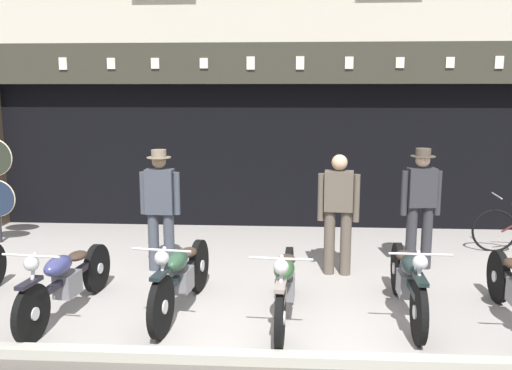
{
  "coord_description": "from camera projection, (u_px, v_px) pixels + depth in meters",
  "views": [
    {
      "loc": [
        0.25,
        -4.7,
        2.5
      ],
      "look_at": [
        -0.21,
        2.78,
        1.21
      ],
      "focal_mm": 38.89,
      "sensor_mm": 36.0,
      "label": 1
    }
  ],
  "objects": [
    {
      "name": "shop_facade",
      "position": [
        278.0,
        126.0,
        11.64
      ],
      "size": [
        11.33,
        4.42,
        6.54
      ],
      "color": "black",
      "rests_on": "ground"
    },
    {
      "name": "motorcycle_left",
      "position": [
        66.0,
        280.0,
        6.17
      ],
      "size": [
        0.62,
        2.04,
        0.9
      ],
      "rotation": [
        0.0,
        0.0,
        3.03
      ],
      "color": "black",
      "rests_on": "ground"
    },
    {
      "name": "motorcycle_center_left",
      "position": [
        181.0,
        276.0,
        6.25
      ],
      "size": [
        0.62,
        2.01,
        0.92
      ],
      "rotation": [
        0.0,
        0.0,
        3.02
      ],
      "color": "black",
      "rests_on": "ground"
    },
    {
      "name": "motorcycle_center",
      "position": [
        285.0,
        284.0,
        6.02
      ],
      "size": [
        0.62,
        1.99,
        0.9
      ],
      "rotation": [
        0.0,
        0.0,
        3.08
      ],
      "color": "black",
      "rests_on": "ground"
    },
    {
      "name": "motorcycle_center_right",
      "position": [
        408.0,
        280.0,
        6.13
      ],
      "size": [
        0.62,
        2.01,
        0.91
      ],
      "rotation": [
        0.0,
        0.0,
        3.11
      ],
      "color": "black",
      "rests_on": "ground"
    },
    {
      "name": "salesman_left",
      "position": [
        160.0,
        204.0,
        7.64
      ],
      "size": [
        0.56,
        0.33,
        1.7
      ],
      "rotation": [
        0.0,
        0.0,
        3.11
      ],
      "color": "#3D424C",
      "rests_on": "ground"
    },
    {
      "name": "shopkeeper_center",
      "position": [
        338.0,
        209.0,
        7.47
      ],
      "size": [
        0.56,
        0.27,
        1.65
      ],
      "rotation": [
        0.0,
        0.0,
        3.03
      ],
      "color": "brown",
      "rests_on": "ground"
    },
    {
      "name": "salesman_right",
      "position": [
        421.0,
        203.0,
        7.71
      ],
      "size": [
        0.56,
        0.34,
        1.71
      ],
      "rotation": [
        0.0,
        0.0,
        3.23
      ],
      "color": "#2D2D33",
      "rests_on": "ground"
    },
    {
      "name": "advert_board_near",
      "position": [
        418.0,
        137.0,
        9.93
      ],
      "size": [
        0.66,
        0.03,
        1.0
      ],
      "color": "silver"
    }
  ]
}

